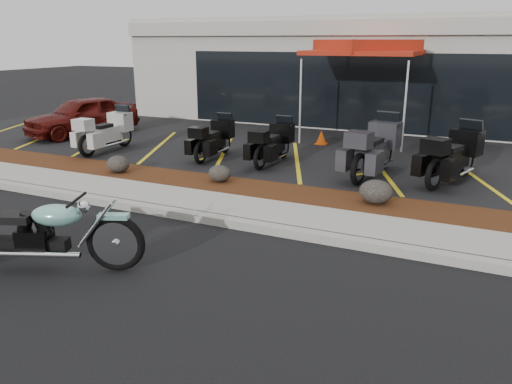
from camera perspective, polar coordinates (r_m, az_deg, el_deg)
The scene contains 18 objects.
ground at distance 8.48m, azimuth -8.62°, elevation -5.34°, with size 90.00×90.00×0.00m, color black.
curb at distance 9.16m, azimuth -5.57°, elevation -3.00°, with size 24.00×0.25×0.15m, color gray.
sidewalk at distance 9.74m, azimuth -3.50°, elevation -1.73°, with size 24.00×1.20×0.15m, color gray.
mulch_bed at distance 10.76m, azimuth -0.48°, elevation 0.15°, with size 24.00×1.20×0.16m, color #35190C.
upper_lot at distance 15.67m, azimuth 8.01°, elevation 5.32°, with size 26.00×9.60×0.15m, color black.
dealership_building at distance 21.47m, azimuth 13.29°, elevation 13.35°, with size 18.00×8.16×4.00m.
boulder_left at distance 12.37m, azimuth -15.47°, elevation 3.11°, with size 0.56×0.47×0.40m, color black.
boulder_mid at distance 11.16m, azimuth -4.17°, elevation 2.14°, with size 0.52×0.44×0.37m, color black.
boulder_right at distance 9.90m, azimuth 13.55°, elevation 0.04°, with size 0.65×0.54×0.46m, color black.
hero_cruiser at distance 7.33m, azimuth -15.80°, elevation -4.75°, with size 3.17×0.80×1.12m, color #6DAA9D, non-canonical shape.
touring_white at distance 15.34m, azimuth -14.91°, elevation 7.31°, with size 2.13×0.81×1.24m, color silver, non-canonical shape.
touring_black_front at distance 14.00m, azimuth -3.60°, elevation 6.75°, with size 1.95×0.75×1.14m, color black, non-canonical shape.
touring_black_mid at distance 13.36m, azimuth 3.19°, elevation 6.31°, with size 1.98×0.76×1.15m, color black, non-canonical shape.
touring_grey at distance 12.60m, azimuth 14.67°, elevation 5.73°, with size 2.43×0.93×1.42m, color #303035, non-canonical shape.
touring_black_rear at distance 12.51m, azimuth 23.06°, elevation 4.66°, with size 2.29×0.88×1.33m, color black, non-canonical shape.
parked_car at distance 17.73m, azimuth -19.24°, elevation 8.22°, with size 1.50×3.73×1.27m, color #4B0D0A.
traffic_cone at distance 15.41m, azimuth 7.47°, elevation 6.23°, with size 0.33×0.33×0.42m, color #F75108.
popup_canopy at distance 16.27m, azimuth 12.44°, elevation 15.67°, with size 4.19×4.19×3.06m.
Camera 1 is at (4.40, -6.51, 3.19)m, focal length 35.00 mm.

